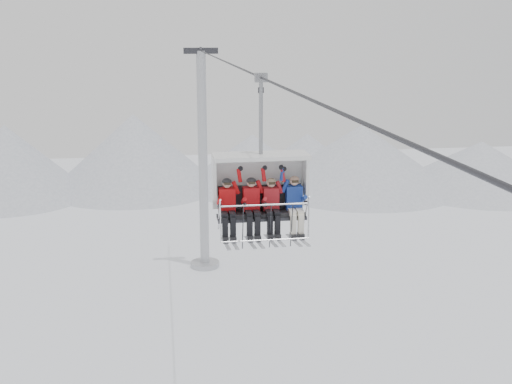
{
  "coord_description": "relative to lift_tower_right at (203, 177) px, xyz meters",
  "views": [
    {
      "loc": [
        -2.38,
        -16.13,
        14.36
      ],
      "look_at": [
        0.0,
        0.0,
        10.28
      ],
      "focal_mm": 45.0,
      "sensor_mm": 36.0,
      "label": 1
    }
  ],
  "objects": [
    {
      "name": "skier_center_right",
      "position": [
        0.25,
        -23.0,
        4.41
      ],
      "size": [
        0.39,
        1.69,
        1.56
      ],
      "color": "#AF1B22",
      "rests_on": "chairlift_carrier"
    },
    {
      "name": "skier_center_left",
      "position": [
        -0.25,
        -22.99,
        4.43
      ],
      "size": [
        0.4,
        1.69,
        1.61
      ],
      "color": "red",
      "rests_on": "chairlift_carrier"
    },
    {
      "name": "haul_cable",
      "position": [
        0.0,
        -22.0,
        7.52
      ],
      "size": [
        0.06,
        50.0,
        0.06
      ],
      "primitive_type": "cylinder",
      "rotation": [
        1.57,
        0.0,
        0.0
      ],
      "color": "#2B2C30",
      "rests_on": "lift_tower_left"
    },
    {
      "name": "ridgeline",
      "position": [
        -1.58,
        20.05,
        -2.94
      ],
      "size": [
        72.0,
        21.0,
        7.0
      ],
      "color": "silver",
      "rests_on": "ground"
    },
    {
      "name": "skier_far_left",
      "position": [
        -0.86,
        -22.99,
        4.43
      ],
      "size": [
        0.4,
        1.69,
        1.61
      ],
      "color": "red",
      "rests_on": "chairlift_carrier"
    },
    {
      "name": "lift_tower_right",
      "position": [
        0.0,
        0.0,
        0.0
      ],
      "size": [
        2.0,
        1.8,
        13.48
      ],
      "color": "#A8AAAF",
      "rests_on": "ground"
    },
    {
      "name": "chairlift_carrier",
      "position": [
        0.0,
        -22.69,
        4.89
      ],
      "size": [
        2.36,
        1.17,
        3.98
      ],
      "color": "black",
      "rests_on": "haul_cable"
    },
    {
      "name": "skier_far_right",
      "position": [
        0.83,
        -22.99,
        4.43
      ],
      "size": [
        0.4,
        1.69,
        1.61
      ],
      "color": "#1C3899",
      "rests_on": "chairlift_carrier"
    }
  ]
}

